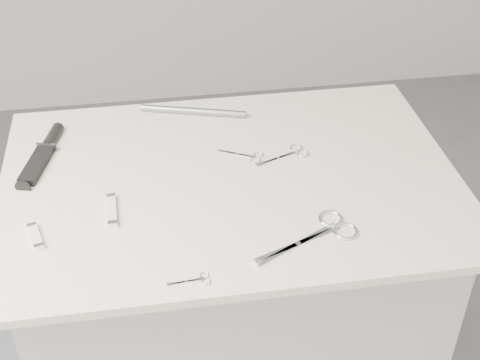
{
  "coord_description": "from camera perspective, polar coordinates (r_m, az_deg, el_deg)",
  "views": [
    {
      "loc": [
        -0.16,
        -1.17,
        1.79
      ],
      "look_at": [
        0.02,
        -0.01,
        0.92
      ],
      "focal_mm": 50.0,
      "sensor_mm": 36.0,
      "label": 1
    }
  ],
  "objects": [
    {
      "name": "plinth",
      "position": [
        1.78,
        -0.69,
        -11.99
      ],
      "size": [
        0.9,
        0.6,
        0.9
      ],
      "primitive_type": "cube",
      "color": "#B8B8B5",
      "rests_on": "ground"
    },
    {
      "name": "display_board",
      "position": [
        1.47,
        -0.82,
        -0.06
      ],
      "size": [
        1.0,
        0.7,
        0.02
      ],
      "primitive_type": "cube",
      "color": "beige",
      "rests_on": "plinth"
    },
    {
      "name": "large_shears",
      "position": [
        1.33,
        7.17,
        -4.39
      ],
      "size": [
        0.22,
        0.14,
        0.01
      ],
      "rotation": [
        0.0,
        0.0,
        0.42
      ],
      "color": "silver",
      "rests_on": "display_board"
    },
    {
      "name": "embroidery_scissors_a",
      "position": [
        1.54,
        4.33,
        2.24
      ],
      "size": [
        0.13,
        0.08,
        0.0
      ],
      "rotation": [
        0.0,
        0.0,
        0.37
      ],
      "color": "silver",
      "rests_on": "display_board"
    },
    {
      "name": "embroidery_scissors_b",
      "position": [
        1.53,
        0.68,
        2.06
      ],
      "size": [
        0.1,
        0.07,
        0.0
      ],
      "rotation": [
        0.0,
        0.0,
        -0.48
      ],
      "color": "silver",
      "rests_on": "display_board"
    },
    {
      "name": "tiny_scissors",
      "position": [
        1.23,
        -3.87,
        -8.54
      ],
      "size": [
        0.08,
        0.03,
        0.0
      ],
      "rotation": [
        0.0,
        0.0,
        0.08
      ],
      "color": "silver",
      "rests_on": "display_board"
    },
    {
      "name": "sheathed_knife",
      "position": [
        1.59,
        -16.38,
        2.34
      ],
      "size": [
        0.09,
        0.23,
        0.03
      ],
      "rotation": [
        0.0,
        0.0,
        1.32
      ],
      "color": "black",
      "rests_on": "display_board"
    },
    {
      "name": "pocket_knife_a",
      "position": [
        1.39,
        -10.88,
        -2.53
      ],
      "size": [
        0.02,
        0.1,
        0.01
      ],
      "rotation": [
        0.0,
        0.0,
        1.6
      ],
      "color": "#EDE6CE",
      "rests_on": "display_board"
    },
    {
      "name": "pocket_knife_b",
      "position": [
        1.36,
        -17.05,
        -4.65
      ],
      "size": [
        0.04,
        0.08,
        0.01
      ],
      "rotation": [
        0.0,
        0.0,
        1.86
      ],
      "color": "#EDE6CE",
      "rests_on": "display_board"
    },
    {
      "name": "metal_rail",
      "position": [
        1.69,
        -4.04,
        5.89
      ],
      "size": [
        0.26,
        0.09,
        0.02
      ],
      "primitive_type": "cylinder",
      "rotation": [
        0.0,
        1.57,
        -0.28
      ],
      "color": "gray",
      "rests_on": "display_board"
    }
  ]
}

